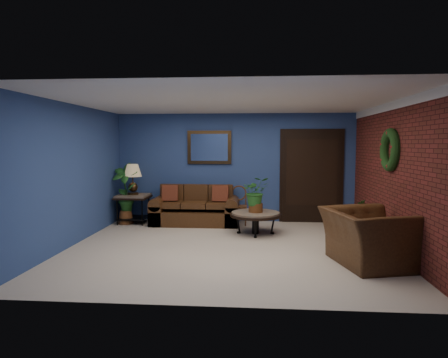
# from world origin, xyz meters

# --- Properties ---
(floor) EXTENTS (5.50, 5.50, 0.00)m
(floor) POSITION_xyz_m (0.00, 0.00, 0.00)
(floor) COLOR #C0B19F
(floor) RESTS_ON ground
(wall_back) EXTENTS (5.50, 0.04, 2.50)m
(wall_back) POSITION_xyz_m (0.00, 2.50, 1.25)
(wall_back) COLOR navy
(wall_back) RESTS_ON ground
(wall_left) EXTENTS (0.04, 5.00, 2.50)m
(wall_left) POSITION_xyz_m (-2.75, 0.00, 1.25)
(wall_left) COLOR navy
(wall_left) RESTS_ON ground
(wall_right_brick) EXTENTS (0.04, 5.00, 2.50)m
(wall_right_brick) POSITION_xyz_m (2.75, 0.00, 1.25)
(wall_right_brick) COLOR maroon
(wall_right_brick) RESTS_ON ground
(ceiling) EXTENTS (5.50, 5.00, 0.02)m
(ceiling) POSITION_xyz_m (0.00, 0.00, 2.50)
(ceiling) COLOR white
(ceiling) RESTS_ON wall_back
(crown_molding) EXTENTS (0.03, 5.00, 0.14)m
(crown_molding) POSITION_xyz_m (2.72, 0.00, 2.43)
(crown_molding) COLOR white
(crown_molding) RESTS_ON wall_right_brick
(wall_mirror) EXTENTS (1.02, 0.06, 0.77)m
(wall_mirror) POSITION_xyz_m (-0.60, 2.46, 1.72)
(wall_mirror) COLOR #442F18
(wall_mirror) RESTS_ON wall_back
(closet_door) EXTENTS (1.44, 0.06, 2.18)m
(closet_door) POSITION_xyz_m (1.75, 2.47, 1.05)
(closet_door) COLOR black
(closet_door) RESTS_ON wall_back
(wreath) EXTENTS (0.16, 0.72, 0.72)m
(wreath) POSITION_xyz_m (2.69, 0.05, 1.70)
(wreath) COLOR black
(wreath) RESTS_ON wall_right_brick
(sofa) EXTENTS (1.95, 0.84, 0.88)m
(sofa) POSITION_xyz_m (-0.87, 2.07, 0.29)
(sofa) COLOR #4D2E16
(sofa) RESTS_ON ground
(coffee_table) EXTENTS (1.02, 1.02, 0.44)m
(coffee_table) POSITION_xyz_m (0.48, 1.16, 0.38)
(coffee_table) COLOR #56514B
(coffee_table) RESTS_ON ground
(end_table) EXTENTS (0.72, 0.72, 0.65)m
(end_table) POSITION_xyz_m (-2.30, 2.05, 0.50)
(end_table) COLOR #56514B
(end_table) RESTS_ON ground
(table_lamp) EXTENTS (0.40, 0.40, 0.67)m
(table_lamp) POSITION_xyz_m (-2.30, 2.05, 1.08)
(table_lamp) COLOR #442F18
(table_lamp) RESTS_ON end_table
(side_chair) EXTENTS (0.37, 0.37, 0.86)m
(side_chair) POSITION_xyz_m (0.10, 2.11, 0.49)
(side_chair) COLOR #513317
(side_chair) RESTS_ON ground
(armchair) EXTENTS (1.37, 1.49, 0.82)m
(armchair) POSITION_xyz_m (2.15, -0.77, 0.41)
(armchair) COLOR #4D2E16
(armchair) RESTS_ON ground
(coffee_plant) EXTENTS (0.59, 0.54, 0.71)m
(coffee_plant) POSITION_xyz_m (0.48, 1.16, 0.82)
(coffee_plant) COLOR brown
(coffee_plant) RESTS_ON coffee_table
(floor_plant) EXTENTS (0.40, 0.35, 0.77)m
(floor_plant) POSITION_xyz_m (2.35, 0.76, 0.39)
(floor_plant) COLOR brown
(floor_plant) RESTS_ON ground
(tall_plant) EXTENTS (0.67, 0.53, 1.38)m
(tall_plant) POSITION_xyz_m (-2.45, 1.95, 0.74)
(tall_plant) COLOR brown
(tall_plant) RESTS_ON ground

